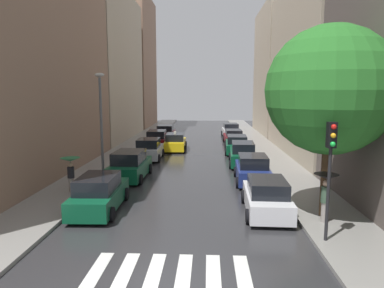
{
  "coord_description": "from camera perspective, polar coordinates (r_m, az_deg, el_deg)",
  "views": [
    {
      "loc": [
        1.16,
        -8.88,
        5.46
      ],
      "look_at": [
        -0.2,
        20.64,
        1.13
      ],
      "focal_mm": 32.91,
      "sensor_mm": 36.0,
      "label": 1
    }
  ],
  "objects": [
    {
      "name": "ground_plane",
      "position": [
        33.35,
        0.61,
        -1.11
      ],
      "size": [
        28.0,
        72.0,
        0.04
      ],
      "primitive_type": "cube",
      "color": "#2B2B2E"
    },
    {
      "name": "sidewalk_left",
      "position": [
        34.19,
        -10.35,
        -0.85
      ],
      "size": [
        3.0,
        72.0,
        0.15
      ],
      "primitive_type": "cube",
      "color": "gray",
      "rests_on": "ground"
    },
    {
      "name": "sidewalk_right",
      "position": [
        33.74,
        11.71,
        -1.01
      ],
      "size": [
        3.0,
        72.0,
        0.15
      ],
      "primitive_type": "cube",
      "color": "gray",
      "rests_on": "ground"
    },
    {
      "name": "crosswalk_stripes",
      "position": [
        11.57,
        -3.65,
        -19.79
      ],
      "size": [
        4.95,
        2.2,
        0.01
      ],
      "color": "silver",
      "rests_on": "ground"
    },
    {
      "name": "building_left_near",
      "position": [
        24.87,
        -27.58,
        14.29
      ],
      "size": [
        6.0,
        21.45,
        16.87
      ],
      "primitive_type": "cube",
      "color": "#8C6B56",
      "rests_on": "ground"
    },
    {
      "name": "building_left_mid",
      "position": [
        42.74,
        -14.22,
        12.03
      ],
      "size": [
        6.0,
        16.64,
        16.79
      ],
      "primitive_type": "cube",
      "color": "#B2A38C",
      "rests_on": "ground"
    },
    {
      "name": "building_left_far",
      "position": [
        58.01,
        -9.71,
        12.79
      ],
      "size": [
        6.0,
        12.71,
        20.15
      ],
      "primitive_type": "cube",
      "color": "#8C6B56",
      "rests_on": "ground"
    },
    {
      "name": "building_right_mid",
      "position": [
        32.89,
        20.47,
        11.5
      ],
      "size": [
        6.0,
        17.25,
        15.13
      ],
      "primitive_type": "cube",
      "color": "#B2A38C",
      "rests_on": "ground"
    },
    {
      "name": "building_right_far",
      "position": [
        48.67,
        14.59,
        11.29
      ],
      "size": [
        6.0,
        13.84,
        16.37
      ],
      "primitive_type": "cube",
      "color": "#B2A38C",
      "rests_on": "ground"
    },
    {
      "name": "parked_car_left_nearest",
      "position": [
        17.08,
        -14.8,
        -7.81
      ],
      "size": [
        2.14,
        4.68,
        1.68
      ],
      "rotation": [
        0.0,
        0.0,
        1.6
      ],
      "color": "#0C4C2D",
      "rests_on": "ground"
    },
    {
      "name": "parked_car_left_second",
      "position": [
        22.78,
        -10.03,
        -3.48
      ],
      "size": [
        2.25,
        4.7,
        1.81
      ],
      "rotation": [
        0.0,
        0.0,
        1.55
      ],
      "color": "#0C4C2D",
      "rests_on": "ground"
    },
    {
      "name": "parked_car_left_third",
      "position": [
        29.18,
        -6.99,
        -0.9
      ],
      "size": [
        2.17,
        4.14,
        1.72
      ],
      "rotation": [
        0.0,
        0.0,
        1.58
      ],
      "color": "#B2B7BF",
      "rests_on": "ground"
    },
    {
      "name": "parked_car_left_fourth",
      "position": [
        35.13,
        -5.69,
        0.71
      ],
      "size": [
        2.24,
        4.57,
        1.76
      ],
      "rotation": [
        0.0,
        0.0,
        1.6
      ],
      "color": "maroon",
      "rests_on": "ground"
    },
    {
      "name": "parked_car_left_fifth",
      "position": [
        40.36,
        -4.31,
        1.72
      ],
      "size": [
        2.15,
        4.07,
        1.78
      ],
      "rotation": [
        0.0,
        0.0,
        1.57
      ],
      "color": "maroon",
      "rests_on": "ground"
    },
    {
      "name": "parked_car_right_nearest",
      "position": [
        16.46,
        12.0,
        -8.42
      ],
      "size": [
        2.16,
        4.37,
        1.63
      ],
      "rotation": [
        0.0,
        0.0,
        1.54
      ],
      "color": "silver",
      "rests_on": "ground"
    },
    {
      "name": "parked_car_right_second",
      "position": [
        21.79,
        9.76,
        -4.13
      ],
      "size": [
        2.2,
        4.24,
        1.71
      ],
      "rotation": [
        0.0,
        0.0,
        1.54
      ],
      "color": "navy",
      "rests_on": "ground"
    },
    {
      "name": "parked_car_right_third",
      "position": [
        26.93,
        8.2,
        -1.66
      ],
      "size": [
        2.23,
        4.82,
        1.76
      ],
      "rotation": [
        0.0,
        0.0,
        1.52
      ],
      "color": "#0C4C2D",
      "rests_on": "ground"
    },
    {
      "name": "parked_car_right_fourth",
      "position": [
        32.25,
        7.26,
        -0.1
      ],
      "size": [
        2.3,
        4.84,
        1.62
      ],
      "rotation": [
        0.0,
        0.0,
        1.53
      ],
      "color": "#0C4C2D",
      "rests_on": "ground"
    },
    {
      "name": "parked_car_right_fifth",
      "position": [
        37.82,
        6.71,
        1.11
      ],
      "size": [
        2.15,
        4.47,
        1.55
      ],
      "rotation": [
        0.0,
        0.0,
        1.59
      ],
      "color": "maroon",
      "rests_on": "ground"
    },
    {
      "name": "parked_car_right_sixth",
      "position": [
        43.59,
        6.29,
        2.16
      ],
      "size": [
        2.22,
        4.59,
        1.72
      ],
      "rotation": [
        0.0,
        0.0,
        1.6
      ],
      "color": "silver",
      "rests_on": "ground"
    },
    {
      "name": "taxi_midroad",
      "position": [
        33.47,
        -2.74,
        0.27
      ],
      "size": [
        2.16,
        4.5,
        1.81
      ],
      "rotation": [
        0.0,
        0.0,
        1.6
      ],
      "color": "yellow",
      "rests_on": "ground"
    },
    {
      "name": "pedestrian_foreground",
      "position": [
        19.98,
        -19.09,
        -3.5
      ],
      "size": [
        1.03,
        1.03,
        1.85
      ],
      "rotation": [
        0.0,
        0.0,
        3.71
      ],
      "color": "gray",
      "rests_on": "sidewalk_left"
    },
    {
      "name": "pedestrian_near_tree",
      "position": [
        15.47,
        20.86,
        -6.59
      ],
      "size": [
        1.0,
        1.0,
        2.02
      ],
      "rotation": [
        0.0,
        0.0,
        0.61
      ],
      "color": "gray",
      "rests_on": "sidewalk_right"
    },
    {
      "name": "street_tree_right",
      "position": [
        15.78,
        21.44,
        8.07
      ],
      "size": [
        5.36,
        5.36,
        8.08
      ],
      "color": "#513823",
      "rests_on": "sidewalk_right"
    },
    {
      "name": "traffic_light_right_corner",
      "position": [
        13.22,
        21.54,
        -1.71
      ],
      "size": [
        0.3,
        0.42,
        4.3
      ],
      "color": "black",
      "rests_on": "sidewalk_right"
    },
    {
      "name": "lamp_post_left",
      "position": [
        22.8,
        -14.52,
        4.23
      ],
      "size": [
        0.6,
        0.28,
        6.51
      ],
      "color": "#595B60",
      "rests_on": "sidewalk_left"
    }
  ]
}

